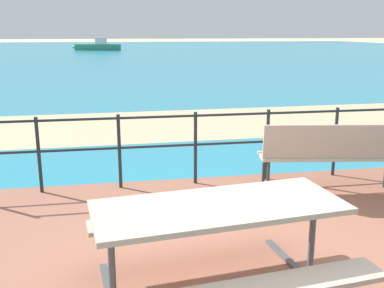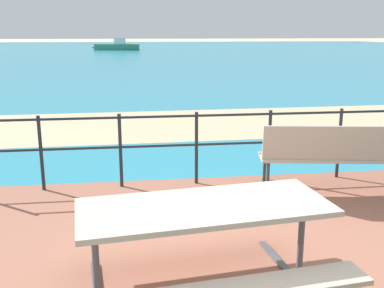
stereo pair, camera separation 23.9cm
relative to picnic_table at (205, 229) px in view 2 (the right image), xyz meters
The scene contains 8 objects.
ground_plane 0.76m from the picnic_table, 37.98° to the left, with size 240.00×240.00×0.00m, color beige.
patio_paving 0.73m from the picnic_table, 37.98° to the left, with size 6.40×5.20×0.06m, color #935B47.
sea_water 40.26m from the picnic_table, 89.55° to the left, with size 90.00×90.00×0.01m, color teal.
beach_strip 6.86m from the picnic_table, 87.33° to the left, with size 54.00×3.40×0.01m, color tan.
picnic_table is the anchor object (origin of this frame).
park_bench 2.71m from the picnic_table, 45.94° to the left, with size 1.78×0.68×0.90m.
railing_fence 2.67m from the picnic_table, 83.13° to the left, with size 5.94×0.04×0.96m.
boat_mid 47.35m from the picnic_table, 92.54° to the left, with size 5.33×2.10×1.34m.
Camera 2 is at (-0.80, -3.21, 2.03)m, focal length 41.94 mm.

